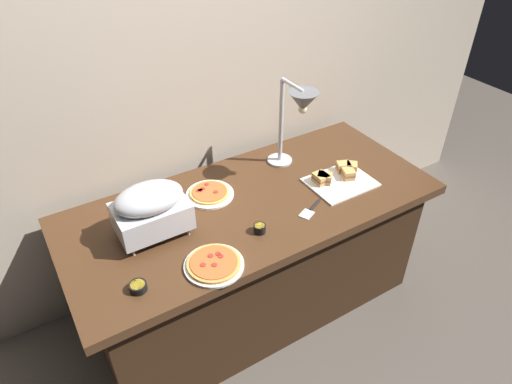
# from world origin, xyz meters

# --- Properties ---
(ground_plane) EXTENTS (8.00, 8.00, 0.00)m
(ground_plane) POSITION_xyz_m (0.00, 0.00, 0.00)
(ground_plane) COLOR #4C443D
(back_wall) EXTENTS (4.40, 0.04, 2.40)m
(back_wall) POSITION_xyz_m (0.00, 0.50, 1.20)
(back_wall) COLOR #B7A893
(back_wall) RESTS_ON ground_plane
(buffet_table) EXTENTS (1.90, 0.84, 0.76)m
(buffet_table) POSITION_xyz_m (0.00, 0.00, 0.39)
(buffet_table) COLOR #422816
(buffet_table) RESTS_ON ground_plane
(chafing_dish) EXTENTS (0.33, 0.22, 0.26)m
(chafing_dish) POSITION_xyz_m (-0.51, 0.03, 0.91)
(chafing_dish) COLOR #B7BABF
(chafing_dish) RESTS_ON buffet_table
(heat_lamp) EXTENTS (0.15, 0.33, 0.50)m
(heat_lamp) POSITION_xyz_m (0.33, 0.09, 1.15)
(heat_lamp) COLOR #B7BABF
(heat_lamp) RESTS_ON buffet_table
(pizza_plate_front) EXTENTS (0.25, 0.25, 0.03)m
(pizza_plate_front) POSITION_xyz_m (-0.16, 0.16, 0.77)
(pizza_plate_front) COLOR white
(pizza_plate_front) RESTS_ON buffet_table
(pizza_plate_center) EXTENTS (0.26, 0.26, 0.03)m
(pizza_plate_center) POSITION_xyz_m (-0.37, -0.30, 0.77)
(pizza_plate_center) COLOR white
(pizza_plate_center) RESTS_ON buffet_table
(sandwich_platter) EXTENTS (0.34, 0.27, 0.06)m
(sandwich_platter) POSITION_xyz_m (0.49, -0.08, 0.78)
(sandwich_platter) COLOR white
(sandwich_platter) RESTS_ON buffet_table
(sauce_cup_near) EXTENTS (0.06, 0.06, 0.04)m
(sauce_cup_near) POSITION_xyz_m (-0.09, -0.22, 0.78)
(sauce_cup_near) COLOR black
(sauce_cup_near) RESTS_ON buffet_table
(sauce_cup_far) EXTENTS (0.07, 0.07, 0.03)m
(sauce_cup_far) POSITION_xyz_m (-0.69, -0.26, 0.78)
(sauce_cup_far) COLOR black
(sauce_cup_far) RESTS_ON buffet_table
(serving_spatula) EXTENTS (0.17, 0.10, 0.01)m
(serving_spatula) POSITION_xyz_m (0.21, -0.21, 0.76)
(serving_spatula) COLOR #B7BABF
(serving_spatula) RESTS_ON buffet_table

